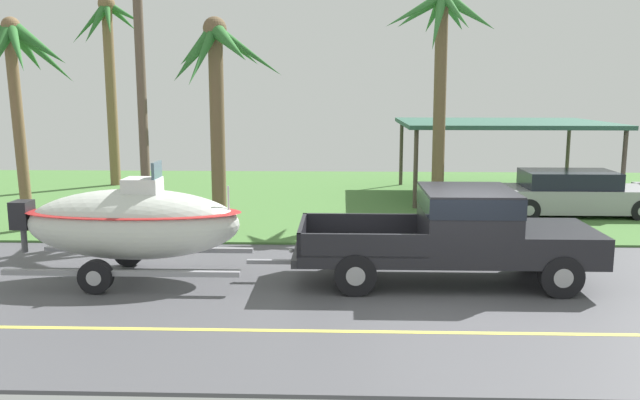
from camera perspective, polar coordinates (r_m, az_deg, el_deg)
name	(u,v)px	position (r m, az deg, el deg)	size (l,w,h in m)	color
ground	(405,213)	(20.55, 7.47, -1.10)	(36.00, 22.00, 0.11)	#4C4C51
pickup_truck_towing	(465,231)	(13.22, 12.54, -2.64)	(6.02, 2.11, 1.88)	black
boat_on_trailer	(133,223)	(13.63, -16.07, -1.98)	(5.62, 2.17, 2.40)	gray
parked_sedan_near	(574,194)	(21.12, 21.29, 0.48)	(4.77, 1.86, 1.38)	#99999E
carport_awning	(501,125)	(23.76, 15.57, 6.37)	(6.97, 5.60, 2.69)	#4C4238
palm_tree_near_left	(216,73)	(17.61, -9.04, 10.92)	(3.15, 3.15, 5.67)	brown
palm_tree_near_right	(442,44)	(20.01, 10.60, 13.30)	(3.50, 3.16, 6.78)	brown
palm_tree_mid	(109,52)	(26.85, -18.00, 12.19)	(2.82, 3.21, 7.30)	brown
palm_tree_far_left	(17,66)	(18.88, -24.94, 10.58)	(2.83, 3.37, 5.64)	brown
utility_pole	(141,87)	(17.30, -15.34, 9.51)	(0.24, 1.80, 7.42)	brown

